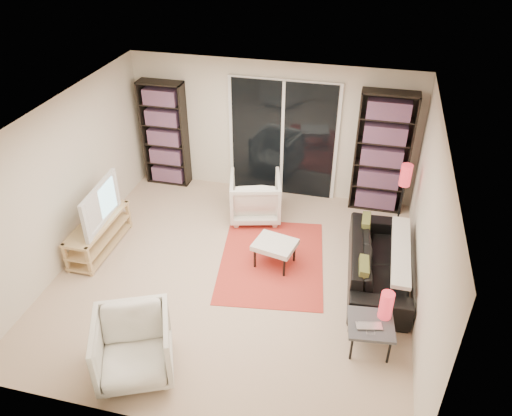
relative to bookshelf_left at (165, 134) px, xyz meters
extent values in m
plane|color=beige|center=(1.95, -2.33, -0.98)|extent=(5.00, 5.00, 0.00)
cube|color=beige|center=(1.95, 0.17, 0.22)|extent=(5.00, 0.02, 2.40)
cube|color=beige|center=(1.95, -4.83, 0.22)|extent=(5.00, 0.02, 2.40)
cube|color=beige|center=(-0.55, -2.33, 0.22)|extent=(0.02, 5.00, 2.40)
cube|color=beige|center=(4.45, -2.33, 0.22)|extent=(0.02, 5.00, 2.40)
cube|color=white|center=(1.95, -2.33, 1.42)|extent=(5.00, 5.00, 0.02)
cube|color=white|center=(2.15, 0.14, 0.07)|extent=(1.92, 0.06, 2.16)
cube|color=black|center=(2.15, 0.10, 0.07)|extent=(1.80, 0.02, 2.10)
cube|color=white|center=(2.15, 0.09, 0.07)|extent=(0.05, 0.02, 2.10)
cube|color=black|center=(0.00, 0.01, 0.00)|extent=(0.80, 0.30, 1.95)
cube|color=#A0613A|center=(0.00, -0.01, 0.00)|extent=(0.70, 0.22, 1.85)
cube|color=black|center=(3.85, 0.01, 0.07)|extent=(0.90, 0.30, 2.10)
cube|color=#A0613A|center=(3.85, -0.01, 0.07)|extent=(0.80, 0.22, 2.00)
cube|color=tan|center=(-0.24, -2.23, -0.50)|extent=(0.43, 1.34, 0.04)
cube|color=tan|center=(-0.24, -2.23, -0.73)|extent=(0.43, 1.34, 0.03)
cube|color=tan|center=(-0.24, -2.23, -0.92)|extent=(0.43, 1.34, 0.04)
cube|color=tan|center=(-0.42, -2.86, -0.73)|extent=(0.05, 0.05, 0.50)
cube|color=tan|center=(-0.42, -1.60, -0.73)|extent=(0.05, 0.05, 0.50)
cube|color=tan|center=(-0.05, -2.86, -0.73)|extent=(0.05, 0.05, 0.50)
cube|color=tan|center=(-0.05, -1.60, -0.73)|extent=(0.05, 0.05, 0.50)
imported|color=black|center=(-0.22, -2.23, -0.16)|extent=(0.21, 1.11, 0.64)
cube|color=red|center=(2.41, -1.91, -0.97)|extent=(1.80, 2.26, 0.01)
imported|color=black|center=(3.96, -1.93, -0.67)|extent=(0.94, 2.10, 0.60)
imported|color=silver|center=(1.88, -0.79, -0.59)|extent=(1.01, 1.03, 0.77)
imported|color=silver|center=(1.32, -4.25, -0.58)|extent=(1.11, 1.13, 0.78)
cube|color=silver|center=(2.47, -1.97, -0.62)|extent=(0.67, 0.59, 0.08)
cylinder|color=black|center=(2.20, -2.11, -0.82)|extent=(0.04, 0.04, 0.32)
cylinder|color=black|center=(2.28, -1.73, -0.82)|extent=(0.04, 0.04, 0.32)
cylinder|color=black|center=(2.66, -2.21, -0.82)|extent=(0.04, 0.04, 0.32)
cylinder|color=black|center=(2.74, -1.83, -0.82)|extent=(0.04, 0.04, 0.32)
cube|color=#424247|center=(3.91, -3.25, -0.60)|extent=(0.60, 0.60, 0.04)
cylinder|color=black|center=(3.72, -3.49, -0.79)|extent=(0.03, 0.03, 0.38)
cylinder|color=black|center=(3.67, -3.06, -0.79)|extent=(0.03, 0.03, 0.38)
cylinder|color=black|center=(4.15, -3.44, -0.79)|extent=(0.03, 0.03, 0.38)
cylinder|color=black|center=(4.10, -3.01, -0.79)|extent=(0.03, 0.03, 0.38)
imported|color=silver|center=(3.89, -3.36, -0.56)|extent=(0.34, 0.26, 0.02)
cylinder|color=red|center=(4.05, -3.10, -0.39)|extent=(0.16, 0.16, 0.37)
cylinder|color=black|center=(4.22, -0.76, -0.96)|extent=(0.19, 0.19, 0.03)
cylinder|color=black|center=(4.22, -0.76, -0.50)|extent=(0.03, 0.03, 0.96)
cylinder|color=red|center=(4.22, -0.76, 0.13)|extent=(0.17, 0.17, 0.34)
camera|label=1|loc=(3.58, -7.67, 3.80)|focal=35.00mm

